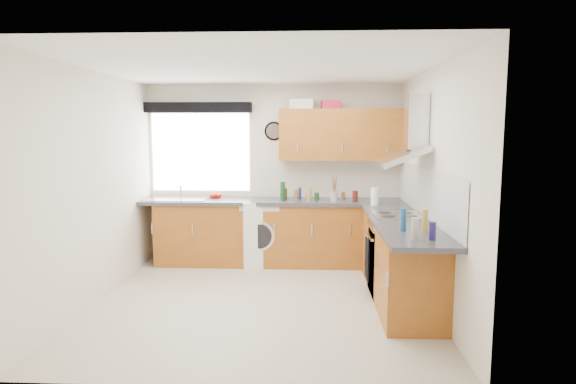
{
  "coord_description": "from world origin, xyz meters",
  "views": [
    {
      "loc": [
        0.53,
        -5.06,
        1.85
      ],
      "look_at": [
        0.25,
        0.85,
        1.1
      ],
      "focal_mm": 30.0,
      "sensor_mm": 36.0,
      "label": 1
    }
  ],
  "objects_px": {
    "oven": "(396,258)",
    "extractor_hood": "(409,138)",
    "washing_machine": "(262,232)",
    "upper_cabinets": "(341,135)"
  },
  "relations": [
    {
      "from": "oven",
      "to": "extractor_hood",
      "type": "height_order",
      "value": "extractor_hood"
    },
    {
      "from": "oven",
      "to": "upper_cabinets",
      "type": "distance_m",
      "value": 1.99
    },
    {
      "from": "oven",
      "to": "washing_machine",
      "type": "height_order",
      "value": "washing_machine"
    },
    {
      "from": "oven",
      "to": "extractor_hood",
      "type": "xyz_separation_m",
      "value": [
        0.1,
        -0.0,
        1.34
      ]
    },
    {
      "from": "upper_cabinets",
      "to": "washing_machine",
      "type": "distance_m",
      "value": 1.74
    },
    {
      "from": "upper_cabinets",
      "to": "washing_machine",
      "type": "bearing_deg",
      "value": -174.55
    },
    {
      "from": "upper_cabinets",
      "to": "washing_machine",
      "type": "relative_size",
      "value": 1.87
    },
    {
      "from": "oven",
      "to": "extractor_hood",
      "type": "bearing_deg",
      "value": -0.0
    },
    {
      "from": "extractor_hood",
      "to": "upper_cabinets",
      "type": "bearing_deg",
      "value": 116.13
    },
    {
      "from": "extractor_hood",
      "to": "washing_machine",
      "type": "xyz_separation_m",
      "value": [
        -1.75,
        1.22,
        -1.32
      ]
    }
  ]
}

